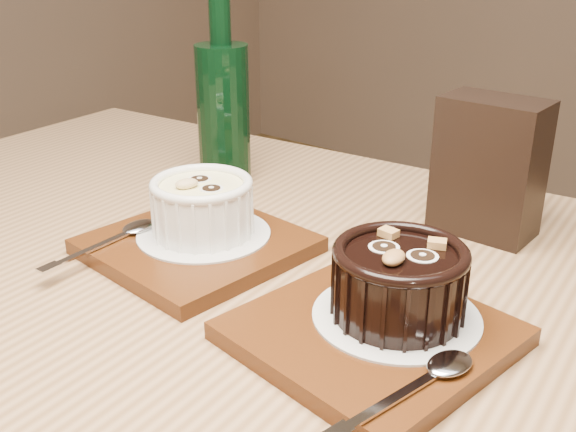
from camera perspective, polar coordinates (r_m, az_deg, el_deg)
name	(u,v)px	position (r m, az deg, el deg)	size (l,w,h in m)	color
table	(256,391)	(0.62, -2.69, -14.58)	(1.26, 0.90, 0.75)	olive
tray_left	(197,245)	(0.66, -7.68, -2.49)	(0.18, 0.18, 0.01)	#53280D
doily_left	(204,234)	(0.66, -7.13, -1.49)	(0.13, 0.13, 0.00)	silver
ramekin_white	(202,204)	(0.65, -7.27, 1.01)	(0.10, 0.10, 0.06)	white
spoon_left	(111,239)	(0.66, -14.72, -1.86)	(0.03, 0.13, 0.01)	silver
tray_right	(371,334)	(0.52, 7.04, -9.86)	(0.18, 0.18, 0.01)	#53280D
doily_right	(396,316)	(0.53, 9.16, -8.33)	(0.13, 0.13, 0.00)	silver
ramekin_dark	(399,278)	(0.51, 9.38, -5.24)	(0.10, 0.10, 0.06)	black
spoon_right	(416,384)	(0.46, 10.76, -13.79)	(0.03, 0.13, 0.01)	silver
condiment_stand	(489,167)	(0.70, 16.65, 3.97)	(0.10, 0.06, 0.14)	black
green_bottle	(223,110)	(0.81, -5.50, 8.96)	(0.06, 0.06, 0.24)	black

